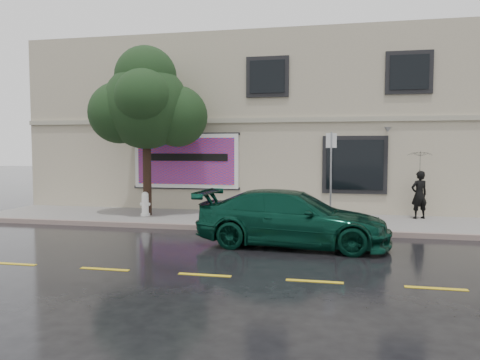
% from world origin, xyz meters
% --- Properties ---
extents(ground, '(90.00, 90.00, 0.00)m').
position_xyz_m(ground, '(0.00, 0.00, 0.00)').
color(ground, black).
rests_on(ground, ground).
extents(sidewalk, '(20.00, 3.50, 0.15)m').
position_xyz_m(sidewalk, '(0.00, 3.25, 0.07)').
color(sidewalk, gray).
rests_on(sidewalk, ground).
extents(curb, '(20.00, 0.18, 0.16)m').
position_xyz_m(curb, '(0.00, 1.50, 0.07)').
color(curb, gray).
rests_on(curb, ground).
extents(road_marking, '(19.00, 0.12, 0.01)m').
position_xyz_m(road_marking, '(0.00, -3.50, 0.01)').
color(road_marking, gold).
rests_on(road_marking, ground).
extents(building, '(20.00, 8.12, 7.00)m').
position_xyz_m(building, '(0.00, 9.00, 3.50)').
color(building, '#B4A891').
rests_on(building, ground).
extents(billboard, '(4.30, 0.16, 2.20)m').
position_xyz_m(billboard, '(-3.20, 4.92, 2.05)').
color(billboard, white).
rests_on(billboard, ground).
extents(car, '(5.15, 2.55, 1.46)m').
position_xyz_m(car, '(1.46, -0.28, 0.73)').
color(car, '#083325').
rests_on(car, ground).
extents(pedestrian, '(0.70, 0.60, 1.64)m').
position_xyz_m(pedestrian, '(5.34, 4.32, 0.97)').
color(pedestrian, black).
rests_on(pedestrian, sidewalk).
extents(umbrella, '(1.04, 1.04, 0.65)m').
position_xyz_m(umbrella, '(5.34, 4.32, 2.11)').
color(umbrella, black).
rests_on(umbrella, pedestrian).
extents(street_tree, '(3.04, 3.04, 5.40)m').
position_xyz_m(street_tree, '(-4.08, 3.23, 4.01)').
color(street_tree, '#331E16').
rests_on(street_tree, sidewalk).
extents(fire_hydrant, '(0.35, 0.33, 0.86)m').
position_xyz_m(fire_hydrant, '(-4.08, 3.00, 0.57)').
color(fire_hydrant, white).
rests_on(fire_hydrant, sidewalk).
extents(sign_pole, '(0.35, 0.14, 2.94)m').
position_xyz_m(sign_pole, '(2.39, 3.19, 1.89)').
color(sign_pole, gray).
rests_on(sign_pole, sidewalk).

